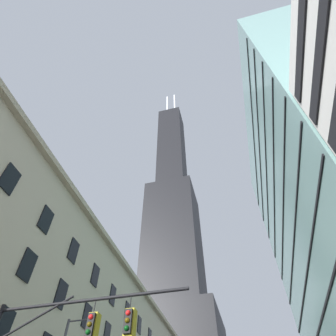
% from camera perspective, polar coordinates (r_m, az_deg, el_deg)
% --- Properties ---
extents(dark_skyscraper, '(28.03, 28.03, 179.89)m').
position_cam_1_polar(dark_skyscraper, '(104.32, 1.17, -20.22)').
color(dark_skyscraper, black).
rests_on(dark_skyscraper, ground).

